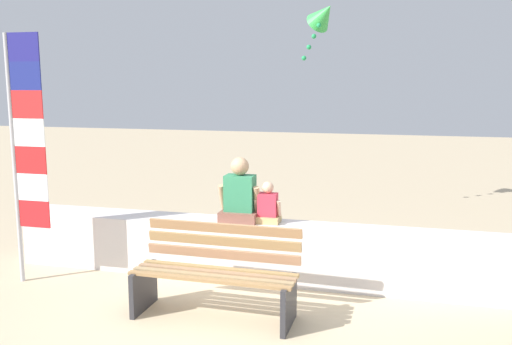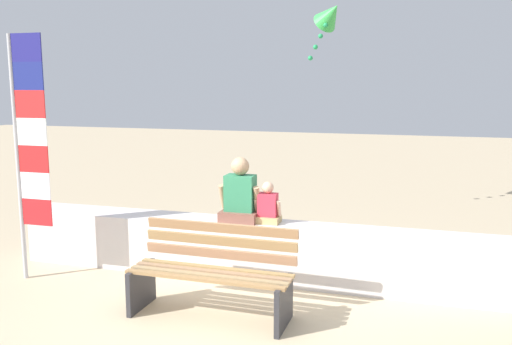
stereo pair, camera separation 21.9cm
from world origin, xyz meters
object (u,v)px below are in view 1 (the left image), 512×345
Objects in this scene: person_adult at (240,196)px; person_child at (268,207)px; park_bench at (216,275)px; flag_banner at (24,143)px; kite_green at (323,15)px.

person_adult is 0.36m from person_child.
park_bench is 2.67m from flag_banner.
park_bench is at bearing -95.35° from kite_green.
park_bench is 5.39m from kite_green.
flag_banner is at bearing -159.42° from person_adult.
person_child is (0.25, 1.17, 0.44)m from park_bench.
person_adult is 2.51m from flag_banner.
flag_banner reaches higher than park_bench.
flag_banner is at bearing 172.26° from park_bench.
flag_banner is at bearing -123.84° from kite_green.
kite_green reaches higher than person_adult.
person_child is (0.34, 0.00, -0.11)m from person_adult.
kite_green reaches higher than park_bench.
person_child is at bearing 78.04° from park_bench.
person_child reaches higher than park_bench.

